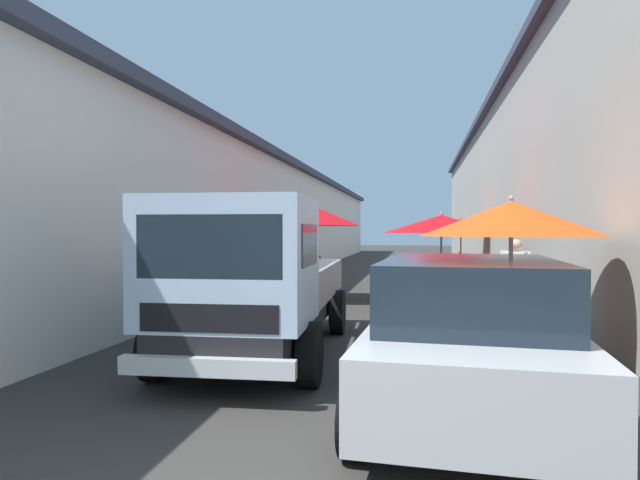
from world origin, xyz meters
TOP-DOWN VIEW (x-y plane):
  - ground at (13.50, 0.00)m, footprint 90.00×90.00m
  - building_left_whitewash at (15.75, 7.01)m, footprint 49.80×7.50m
  - building_right_concrete at (15.75, -7.01)m, footprint 49.80×7.50m
  - fruit_stall_near_left at (11.79, -1.54)m, footprint 2.90×2.90m
  - fruit_stall_mid_lane at (10.78, 1.55)m, footprint 2.35×2.35m
  - fruit_stall_far_left at (18.92, -2.54)m, footprint 2.40×2.40m
  - fruit_stall_far_right at (5.50, -2.15)m, footprint 2.39×2.39m
  - hatchback_car at (3.33, -1.43)m, footprint 4.00×2.11m
  - delivery_truck at (4.46, 1.12)m, footprint 5.00×2.15m
  - vendor_by_crates at (7.00, 1.75)m, footprint 0.22×0.65m
  - vendor_in_shade at (7.98, -2.65)m, footprint 0.45×0.48m
  - parked_scooter at (13.30, 2.07)m, footprint 1.69×0.32m

SIDE VIEW (x-z plane):
  - ground at x=13.50m, z-range 0.00..0.00m
  - parked_scooter at x=13.30m, z-range -0.12..1.02m
  - hatchback_car at x=3.33m, z-range 0.01..1.46m
  - vendor_in_shade at x=7.98m, z-range 0.11..1.67m
  - vendor_by_crates at x=7.00m, z-range 0.12..1.74m
  - delivery_truck at x=4.46m, z-range 0.00..2.08m
  - fruit_stall_far_right at x=5.50m, z-range 0.54..2.72m
  - fruit_stall_near_left at x=11.79m, z-range 0.60..2.77m
  - fruit_stall_far_left at x=18.92m, z-range 0.62..2.84m
  - fruit_stall_mid_lane at x=10.78m, z-range 0.64..3.01m
  - building_left_whitewash at x=15.75m, z-range 0.01..4.24m
  - building_right_concrete at x=15.75m, z-range 0.01..6.33m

